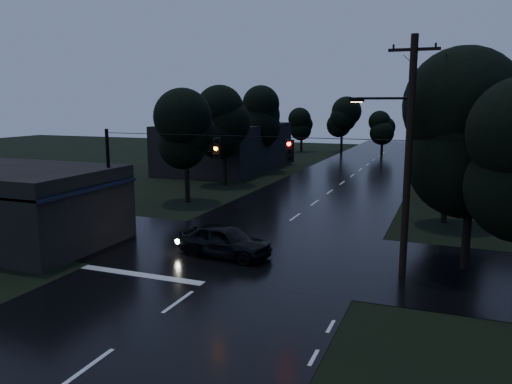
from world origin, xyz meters
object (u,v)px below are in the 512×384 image
Objects in this scene: storefront at (2,204)px; utility_pole_far at (438,151)px; car at (225,241)px; utility_pole_main at (406,154)px.

utility_pole_far is (21.25, 19.00, 1.86)m from storefront.
car is (12.20, 1.80, -1.23)m from storefront.
storefront is 1.22× the size of utility_pole_main.
car is at bearing -117.76° from utility_pole_far.
utility_pole_main is 17.08m from utility_pole_far.
utility_pole_main is at bearing -93.00° from utility_pole_far.
utility_pole_far is at bearing 87.00° from utility_pole_main.
utility_pole_main is at bearing -82.85° from car.
utility_pole_main is 1.33× the size of utility_pole_far.
car is (-8.16, -0.20, -4.47)m from utility_pole_main.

